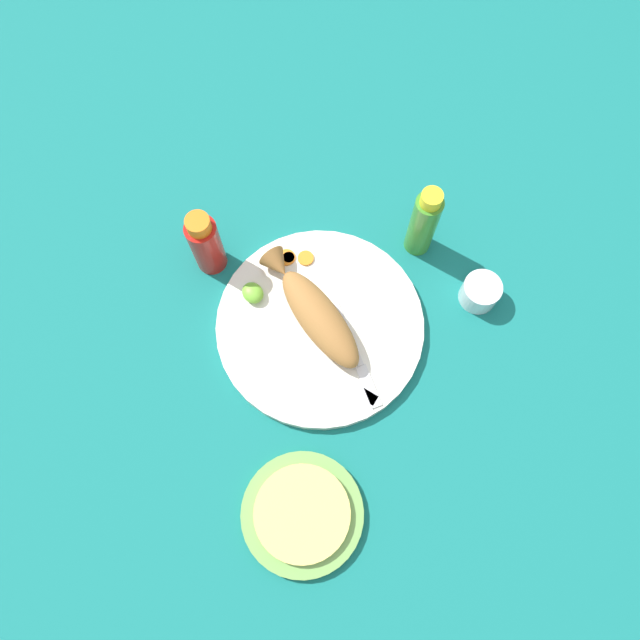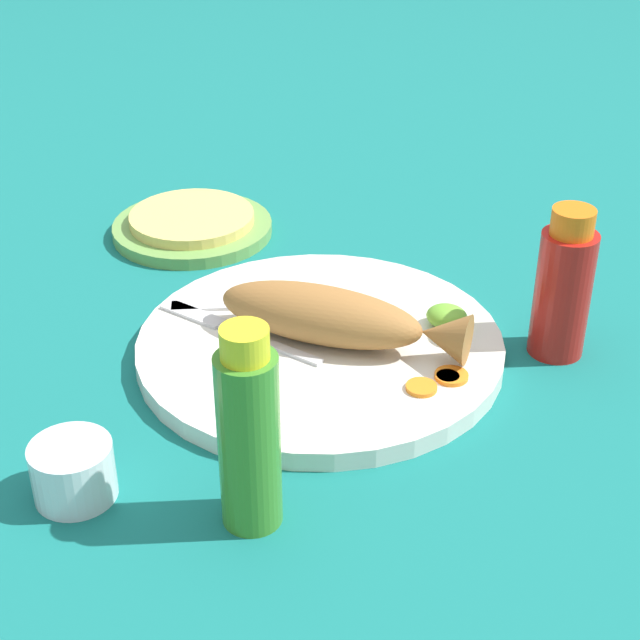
# 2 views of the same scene
# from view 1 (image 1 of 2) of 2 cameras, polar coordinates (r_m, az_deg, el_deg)

# --- Properties ---
(ground_plane) EXTENTS (4.00, 4.00, 0.00)m
(ground_plane) POSITION_cam_1_polar(r_m,az_deg,el_deg) (1.04, 0.00, -0.69)
(ground_plane) COLOR #146B66
(main_plate) EXTENTS (0.34, 0.34, 0.02)m
(main_plate) POSITION_cam_1_polar(r_m,az_deg,el_deg) (1.03, 0.00, -0.53)
(main_plate) COLOR silver
(main_plate) RESTS_ON ground_plane
(fried_fish) EXTENTS (0.24, 0.07, 0.05)m
(fried_fish) POSITION_cam_1_polar(r_m,az_deg,el_deg) (1.00, -0.48, 0.77)
(fried_fish) COLOR #996633
(fried_fish) RESTS_ON main_plate
(fork_near) EXTENTS (0.18, 0.06, 0.00)m
(fork_near) POSITION_cam_1_polar(r_m,az_deg,el_deg) (1.00, 3.58, -3.71)
(fork_near) COLOR silver
(fork_near) RESTS_ON main_plate
(fork_far) EXTENTS (0.18, 0.08, 0.00)m
(fork_far) POSITION_cam_1_polar(r_m,az_deg,el_deg) (0.99, 1.13, -5.14)
(fork_far) COLOR silver
(fork_far) RESTS_ON main_plate
(carrot_slice_near) EXTENTS (0.03, 0.03, 0.00)m
(carrot_slice_near) POSITION_cam_1_polar(r_m,az_deg,el_deg) (1.06, -1.31, 5.68)
(carrot_slice_near) COLOR orange
(carrot_slice_near) RESTS_ON main_plate
(carrot_slice_mid) EXTENTS (0.03, 0.03, 0.00)m
(carrot_slice_mid) POSITION_cam_1_polar(r_m,az_deg,el_deg) (1.06, -3.09, 5.74)
(carrot_slice_mid) COLOR orange
(carrot_slice_mid) RESTS_ON main_plate
(carrot_slice_far) EXTENTS (0.02, 0.02, 0.00)m
(carrot_slice_far) POSITION_cam_1_polar(r_m,az_deg,el_deg) (1.06, -2.89, 5.72)
(carrot_slice_far) COLOR orange
(carrot_slice_far) RESTS_ON main_plate
(lime_wedge_main) EXTENTS (0.04, 0.03, 0.02)m
(lime_wedge_main) POSITION_cam_1_polar(r_m,az_deg,el_deg) (1.03, -6.17, 2.49)
(lime_wedge_main) COLOR #6BB233
(lime_wedge_main) RESTS_ON main_plate
(hot_sauce_bottle_red) EXTENTS (0.05, 0.05, 0.15)m
(hot_sauce_bottle_red) POSITION_cam_1_polar(r_m,az_deg,el_deg) (1.04, -10.41, 6.89)
(hot_sauce_bottle_red) COLOR #B21914
(hot_sauce_bottle_red) RESTS_ON ground_plane
(hot_sauce_bottle_green) EXTENTS (0.05, 0.05, 0.17)m
(hot_sauce_bottle_green) POSITION_cam_1_polar(r_m,az_deg,el_deg) (1.04, 9.45, 8.77)
(hot_sauce_bottle_green) COLOR #3D8428
(hot_sauce_bottle_green) RESTS_ON ground_plane
(salt_cup) EXTENTS (0.06, 0.06, 0.05)m
(salt_cup) POSITION_cam_1_polar(r_m,az_deg,el_deg) (1.07, 14.40, 2.44)
(salt_cup) COLOR silver
(salt_cup) RESTS_ON ground_plane
(tortilla_plate) EXTENTS (0.18, 0.18, 0.01)m
(tortilla_plate) POSITION_cam_1_polar(r_m,az_deg,el_deg) (0.98, -1.63, -17.29)
(tortilla_plate) COLOR #6B9E4C
(tortilla_plate) RESTS_ON ground_plane
(tortilla_stack) EXTENTS (0.14, 0.14, 0.01)m
(tortilla_stack) POSITION_cam_1_polar(r_m,az_deg,el_deg) (0.96, -1.65, -17.26)
(tortilla_stack) COLOR #E0C666
(tortilla_stack) RESTS_ON tortilla_plate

